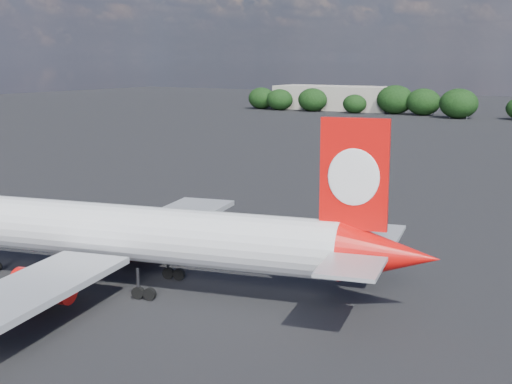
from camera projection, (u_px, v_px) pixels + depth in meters
The scene contains 4 objects.
ground at pixel (341, 183), 101.30m from camera, with size 500.00×500.00×0.00m, color black.
qantas_airliner at pixel (150, 236), 54.43m from camera, with size 41.34×39.56×13.61m.
terminal_building at pixel (337, 98), 244.33m from camera, with size 42.00×16.00×8.00m.
highway_sign at pixel (459, 108), 206.52m from camera, with size 6.00×0.30×4.50m.
Camera 1 is at (43.06, -30.82, 17.57)m, focal length 50.00 mm.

